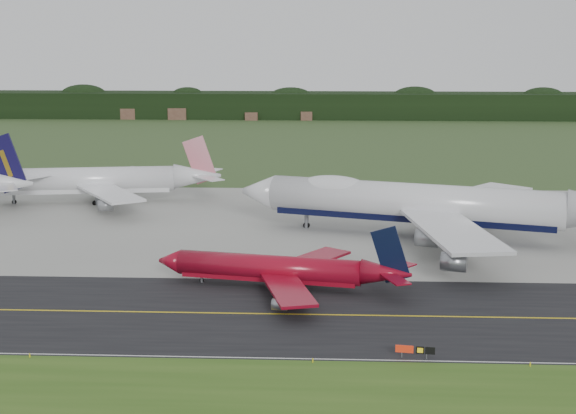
# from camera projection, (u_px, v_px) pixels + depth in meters

# --- Properties ---
(ground) EXTENTS (600.00, 600.00, 0.00)m
(ground) POSITION_uv_depth(u_px,v_px,m) (283.00, 305.00, 113.15)
(ground) COLOR #2C431F
(ground) RESTS_ON ground
(taxiway) EXTENTS (400.00, 32.00, 0.02)m
(taxiway) POSITION_uv_depth(u_px,v_px,m) (281.00, 314.00, 109.24)
(taxiway) COLOR black
(taxiway) RESTS_ON ground
(apron) EXTENTS (400.00, 78.00, 0.01)m
(apron) POSITION_uv_depth(u_px,v_px,m) (296.00, 223.00, 163.02)
(apron) COLOR gray
(apron) RESTS_ON ground
(taxiway_centreline) EXTENTS (400.00, 0.40, 0.00)m
(taxiway_centreline) POSITION_uv_depth(u_px,v_px,m) (281.00, 314.00, 109.24)
(taxiway_centreline) COLOR yellow
(taxiway_centreline) RESTS_ON taxiway
(taxiway_edge_line) EXTENTS (400.00, 0.25, 0.00)m
(taxiway_edge_line) POSITION_uv_depth(u_px,v_px,m) (274.00, 358.00, 94.08)
(taxiway_edge_line) COLOR silver
(taxiway_edge_line) RESTS_ON taxiway
(horizon_treeline) EXTENTS (700.00, 25.00, 12.00)m
(horizon_treeline) POSITION_uv_depth(u_px,v_px,m) (313.00, 107.00, 379.70)
(horizon_treeline) COLOR black
(horizon_treeline) RESTS_ON ground
(jet_ba_747) EXTENTS (75.36, 61.03, 19.30)m
(jet_ba_747) POSITION_uv_depth(u_px,v_px,m) (427.00, 204.00, 149.95)
(jet_ba_747) COLOR silver
(jet_ba_747) RESTS_ON ground
(jet_red_737) EXTENTS (38.97, 31.36, 10.55)m
(jet_red_737) POSITION_uv_depth(u_px,v_px,m) (283.00, 270.00, 120.05)
(jet_red_737) COLOR maroon
(jet_red_737) RESTS_ON ground
(jet_star_tail) EXTENTS (57.28, 47.44, 15.12)m
(jet_star_tail) POSITION_uv_depth(u_px,v_px,m) (97.00, 181.00, 183.16)
(jet_star_tail) COLOR silver
(jet_star_tail) RESTS_ON ground
(taxiway_sign) EXTENTS (4.58, 0.78, 1.53)m
(taxiway_sign) POSITION_uv_depth(u_px,v_px,m) (415.00, 350.00, 93.83)
(taxiway_sign) COLOR slate
(taxiway_sign) RESTS_ON ground
(edge_marker_left) EXTENTS (0.16, 0.16, 0.50)m
(edge_marker_left) POSITION_uv_depth(u_px,v_px,m) (30.00, 355.00, 94.34)
(edge_marker_left) COLOR yellow
(edge_marker_left) RESTS_ON ground
(edge_marker_center) EXTENTS (0.16, 0.16, 0.50)m
(edge_marker_center) POSITION_uv_depth(u_px,v_px,m) (313.00, 360.00, 92.85)
(edge_marker_center) COLOR yellow
(edge_marker_center) RESTS_ON ground
(edge_marker_right) EXTENTS (0.16, 0.16, 0.50)m
(edge_marker_right) POSITION_uv_depth(u_px,v_px,m) (530.00, 364.00, 91.74)
(edge_marker_right) COLOR yellow
(edge_marker_right) RESTS_ON ground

